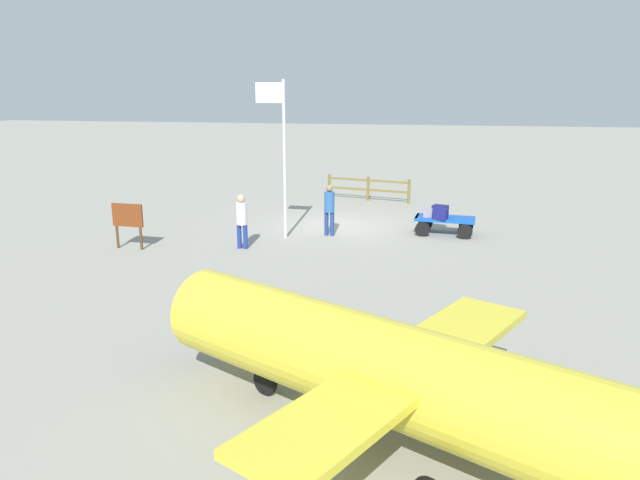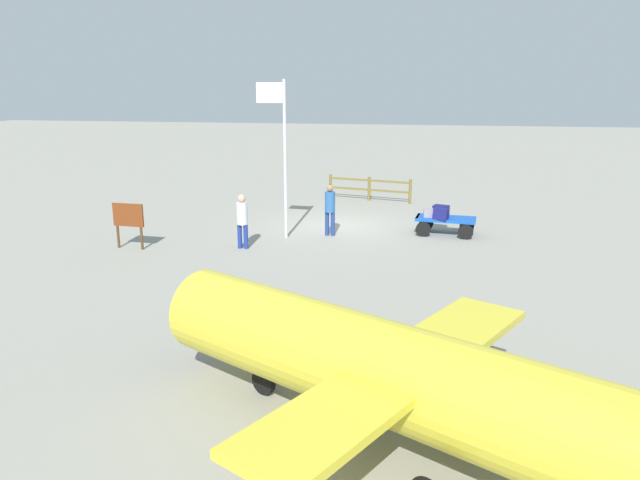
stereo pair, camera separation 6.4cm
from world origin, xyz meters
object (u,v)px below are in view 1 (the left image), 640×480
at_px(luggage_cart, 444,222).
at_px(worker_trailing, 242,217).
at_px(signboard, 128,219).
at_px(airplane_near, 388,371).
at_px(suitcase_navy, 440,214).
at_px(suitcase_maroon, 432,213).
at_px(flagpole, 281,145).
at_px(suitcase_olive, 440,210).
at_px(worker_lead, 329,206).

bearing_deg(luggage_cart, worker_trailing, 26.53).
xyz_separation_m(worker_trailing, signboard, (3.40, 0.70, -0.05)).
bearing_deg(signboard, airplane_near, 134.21).
bearing_deg(signboard, suitcase_navy, -159.79).
height_order(suitcase_maroon, flagpole, flagpole).
xyz_separation_m(suitcase_olive, airplane_near, (0.72, 12.98, 0.38)).
distance_m(suitcase_olive, worker_lead, 3.84).
xyz_separation_m(luggage_cart, flagpole, (5.25, 1.48, 2.62)).
bearing_deg(worker_trailing, airplane_near, 118.66).
xyz_separation_m(luggage_cart, signboard, (9.51, 3.75, 0.51)).
distance_m(suitcase_navy, airplane_near, 12.36).
xyz_separation_m(worker_lead, worker_trailing, (2.33, 2.15, -0.01)).
height_order(suitcase_maroon, signboard, signboard).
bearing_deg(flagpole, suitcase_maroon, -162.49).
height_order(worker_lead, worker_trailing, worker_lead).
relative_size(flagpole, signboard, 3.60).
distance_m(suitcase_olive, signboard, 10.22).
bearing_deg(suitcase_olive, flagpole, 19.80).
bearing_deg(suitcase_navy, flagpole, 13.05).
distance_m(luggage_cart, worker_lead, 3.92).
relative_size(luggage_cart, signboard, 1.45).
height_order(worker_lead, signboard, worker_lead).
bearing_deg(luggage_cart, signboard, 21.51).
bearing_deg(worker_lead, airplane_near, 103.91).
xyz_separation_m(luggage_cart, suitcase_maroon, (0.41, -0.04, 0.29)).
distance_m(worker_lead, signboard, 6.40).
bearing_deg(suitcase_olive, worker_lead, 19.06).
height_order(luggage_cart, signboard, signboard).
height_order(worker_trailing, signboard, worker_trailing).
height_order(suitcase_olive, suitcase_navy, suitcase_navy).
bearing_deg(suitcase_olive, signboard, 23.66).
xyz_separation_m(suitcase_maroon, airplane_near, (0.46, 12.67, 0.42)).
bearing_deg(suitcase_maroon, worker_lead, 15.67).
bearing_deg(suitcase_navy, worker_lead, 9.38).
distance_m(luggage_cart, suitcase_maroon, 0.51).
bearing_deg(worker_lead, luggage_cart, -166.58).
bearing_deg(worker_trailing, suitcase_navy, -155.26).
relative_size(suitcase_olive, flagpole, 0.12).
bearing_deg(suitcase_maroon, luggage_cart, 174.13).
xyz_separation_m(luggage_cart, worker_trailing, (6.11, 3.05, 0.55)).
xyz_separation_m(suitcase_navy, worker_lead, (3.63, 0.60, 0.22)).
relative_size(suitcase_maroon, flagpole, 0.13).
xyz_separation_m(suitcase_olive, flagpole, (5.10, 1.84, 2.29)).
xyz_separation_m(worker_trailing, airplane_near, (-5.24, 9.58, 0.16)).
bearing_deg(flagpole, worker_lead, -158.43).
bearing_deg(airplane_near, suitcase_maroon, -92.07).
distance_m(airplane_near, signboard, 12.39).
distance_m(suitcase_navy, flagpole, 5.72).
bearing_deg(suitcase_olive, suitcase_navy, 90.48).
bearing_deg(luggage_cart, suitcase_maroon, -5.87).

